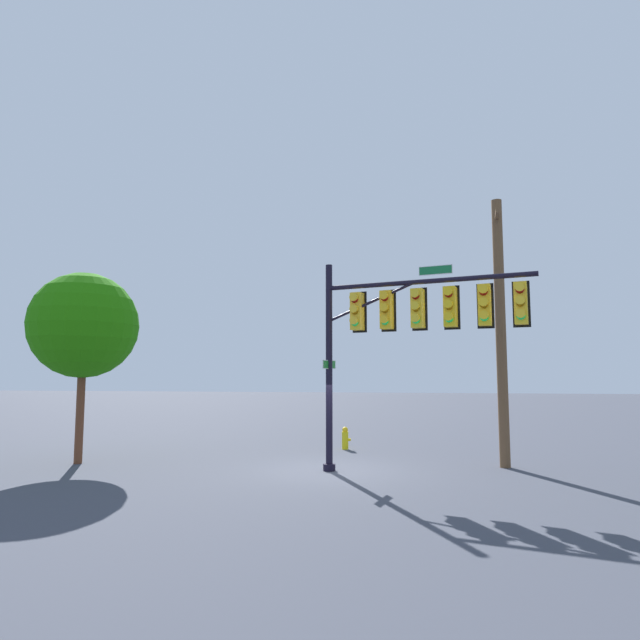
{
  "coord_description": "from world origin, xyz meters",
  "views": [
    {
      "loc": [
        2.06,
        -15.62,
        2.87
      ],
      "look_at": [
        -0.32,
        0.31,
        4.47
      ],
      "focal_mm": 29.57,
      "sensor_mm": 36.0,
      "label": 1
    }
  ],
  "objects_px": {
    "utility_pole": "(501,327)",
    "tree_near": "(84,326)",
    "fire_hydrant": "(345,438)",
    "signal_pole_assembly": "(413,318)"
  },
  "relations": [
    {
      "from": "fire_hydrant",
      "to": "tree_near",
      "type": "height_order",
      "value": "tree_near"
    },
    {
      "from": "utility_pole",
      "to": "tree_near",
      "type": "bearing_deg",
      "value": -174.5
    },
    {
      "from": "fire_hydrant",
      "to": "utility_pole",
      "type": "bearing_deg",
      "value": -30.42
    },
    {
      "from": "fire_hydrant",
      "to": "signal_pole_assembly",
      "type": "bearing_deg",
      "value": -64.25
    },
    {
      "from": "utility_pole",
      "to": "tree_near",
      "type": "relative_size",
      "value": 1.36
    },
    {
      "from": "utility_pole",
      "to": "fire_hydrant",
      "type": "height_order",
      "value": "utility_pole"
    },
    {
      "from": "fire_hydrant",
      "to": "tree_near",
      "type": "distance_m",
      "value": 9.96
    },
    {
      "from": "utility_pole",
      "to": "tree_near",
      "type": "xyz_separation_m",
      "value": [
        -13.22,
        -1.27,
        0.11
      ]
    },
    {
      "from": "signal_pole_assembly",
      "to": "tree_near",
      "type": "xyz_separation_m",
      "value": [
        -10.5,
        0.76,
        -0.02
      ]
    },
    {
      "from": "tree_near",
      "to": "signal_pole_assembly",
      "type": "bearing_deg",
      "value": -4.16
    }
  ]
}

